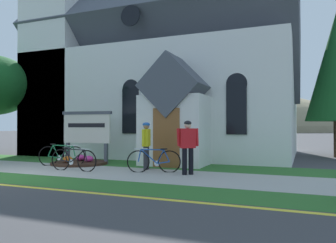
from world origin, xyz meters
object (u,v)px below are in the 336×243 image
at_px(cyclist_in_white_jersey, 146,142).
at_px(bicycle_orange, 73,160).
at_px(bicycle_silver, 61,156).
at_px(bicycle_blue, 154,161).
at_px(cyclist_in_yellow_jersey, 188,143).
at_px(church_sign, 87,129).

bearing_deg(cyclist_in_white_jersey, bicycle_orange, -150.31).
bearing_deg(cyclist_in_white_jersey, bicycle_silver, -175.72).
height_order(bicycle_silver, bicycle_orange, bicycle_silver).
relative_size(bicycle_blue, cyclist_in_yellow_jersey, 0.98).
bearing_deg(bicycle_orange, church_sign, 115.31).
height_order(cyclist_in_white_jersey, cyclist_in_yellow_jersey, cyclist_in_yellow_jersey).
xyz_separation_m(church_sign, cyclist_in_yellow_jersey, (4.71, -1.47, -0.40)).
xyz_separation_m(church_sign, bicycle_blue, (3.57, -1.39, -0.98)).
height_order(bicycle_blue, cyclist_in_white_jersey, cyclist_in_white_jersey).
height_order(bicycle_silver, bicycle_blue, bicycle_silver).
xyz_separation_m(bicycle_blue, cyclist_in_yellow_jersey, (1.15, -0.07, 0.58)).
relative_size(church_sign, cyclist_in_yellow_jersey, 1.34).
height_order(bicycle_silver, cyclist_in_white_jersey, cyclist_in_white_jersey).
relative_size(bicycle_orange, cyclist_in_white_jersey, 1.09).
distance_m(bicycle_orange, cyclist_in_white_jersey, 2.45).
distance_m(church_sign, bicycle_silver, 1.51).
bearing_deg(bicycle_orange, bicycle_blue, 14.31).
relative_size(church_sign, bicycle_silver, 1.28).
relative_size(bicycle_silver, cyclist_in_white_jersey, 1.07).
relative_size(church_sign, bicycle_blue, 1.37).
distance_m(bicycle_silver, cyclist_in_white_jersey, 3.39).
xyz_separation_m(bicycle_silver, bicycle_blue, (3.86, -0.27, -0.01)).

